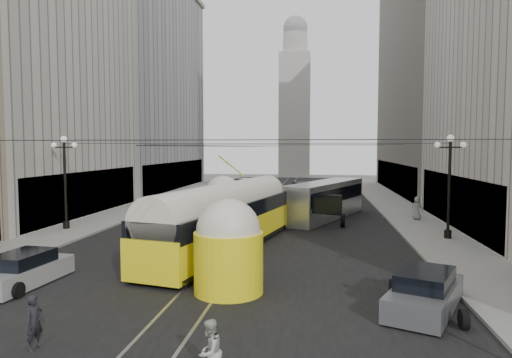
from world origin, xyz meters
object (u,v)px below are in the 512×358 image
(sedan_grey, at_px, (425,293))
(pedestrian_crossing_b, at_px, (210,352))
(streetcar, at_px, (225,218))
(pedestrian_sidewalk_right, at_px, (417,208))
(sedan_silver, at_px, (23,271))
(pedestrian_crossing_a, at_px, (34,322))
(city_bus, at_px, (325,198))

(sedan_grey, xyz_separation_m, pedestrian_crossing_b, (-6.34, -5.88, 0.14))
(streetcar, relative_size, pedestrian_sidewalk_right, 9.50)
(sedan_silver, bearing_deg, sedan_grey, -2.82)
(streetcar, bearing_deg, pedestrian_sidewalk_right, 43.09)
(streetcar, xyz_separation_m, pedestrian_crossing_a, (-2.89, -12.81, -1.07))
(sedan_silver, distance_m, pedestrian_sidewalk_right, 27.57)
(pedestrian_crossing_a, bearing_deg, pedestrian_crossing_b, -89.41)
(sedan_silver, height_order, pedestrian_crossing_a, pedestrian_crossing_a)
(streetcar, height_order, city_bus, streetcar)
(pedestrian_crossing_a, height_order, pedestrian_crossing_b, pedestrian_crossing_b)
(streetcar, xyz_separation_m, city_bus, (5.65, 12.45, -0.22))
(streetcar, relative_size, sedan_grey, 3.44)
(streetcar, distance_m, sedan_grey, 12.07)
(city_bus, xyz_separation_m, pedestrian_sidewalk_right, (7.05, -0.57, -0.59))
(sedan_silver, distance_m, pedestrian_crossing_b, 11.63)
(pedestrian_crossing_b, bearing_deg, pedestrian_crossing_a, -82.52)
(sedan_silver, relative_size, pedestrian_sidewalk_right, 2.56)
(pedestrian_crossing_b, distance_m, pedestrian_sidewalk_right, 27.83)
(city_bus, bearing_deg, pedestrian_crossing_a, -108.69)
(city_bus, relative_size, sedan_silver, 2.66)
(pedestrian_sidewalk_right, bearing_deg, sedan_silver, 66.31)
(streetcar, bearing_deg, city_bus, 65.58)
(streetcar, xyz_separation_m, sedan_silver, (-7.04, -7.35, -1.22))
(sedan_silver, relative_size, pedestrian_crossing_a, 2.91)
(sedan_silver, distance_m, pedestrian_crossing_a, 6.86)
(streetcar, height_order, pedestrian_crossing_b, streetcar)
(streetcar, xyz_separation_m, pedestrian_sidewalk_right, (12.71, 11.89, -0.81))
(city_bus, xyz_separation_m, pedestrian_crossing_b, (-3.15, -26.46, -0.83))
(sedan_silver, xyz_separation_m, sedan_grey, (15.88, -0.78, 0.02))
(sedan_grey, height_order, pedestrian_crossing_a, pedestrian_crossing_a)
(pedestrian_crossing_a, distance_m, pedestrian_sidewalk_right, 29.21)
(pedestrian_crossing_a, height_order, pedestrian_sidewalk_right, pedestrian_sidewalk_right)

